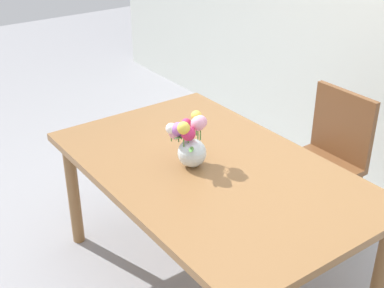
% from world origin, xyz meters
% --- Properties ---
extents(ground_plane, '(12.00, 12.00, 0.00)m').
position_xyz_m(ground_plane, '(0.00, 0.00, 0.00)').
color(ground_plane, '#939399').
extents(dining_table, '(1.65, 1.03, 0.72)m').
position_xyz_m(dining_table, '(0.00, 0.00, 0.64)').
color(dining_table, olive).
rests_on(dining_table, ground_plane).
extents(chair_far, '(0.42, 0.42, 0.90)m').
position_xyz_m(chair_far, '(0.02, 0.86, 0.52)').
color(chair_far, brown).
rests_on(chair_far, ground_plane).
extents(flower_vase, '(0.22, 0.19, 0.25)m').
position_xyz_m(flower_vase, '(-0.08, -0.07, 0.85)').
color(flower_vase, silver).
rests_on(flower_vase, dining_table).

